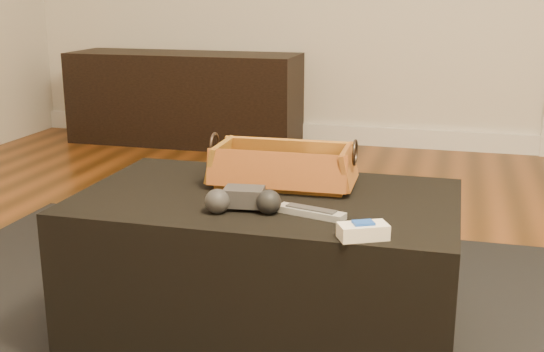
% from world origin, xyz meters
% --- Properties ---
extents(baseboard, '(5.00, 0.04, 0.12)m').
position_xyz_m(baseboard, '(0.00, 2.73, 0.06)').
color(baseboard, white).
rests_on(baseboard, floor).
extents(media_cabinet, '(1.47, 0.45, 0.58)m').
position_xyz_m(media_cabinet, '(-1.38, 2.51, 0.29)').
color(media_cabinet, black).
rests_on(media_cabinet, floor).
extents(area_rug, '(2.60, 2.00, 0.01)m').
position_xyz_m(area_rug, '(-0.16, 0.08, 0.01)').
color(area_rug, black).
rests_on(area_rug, floor).
extents(ottoman, '(1.00, 0.60, 0.42)m').
position_xyz_m(ottoman, '(-0.16, 0.13, 0.22)').
color(ottoman, black).
rests_on(ottoman, area_rug).
extents(tv_remote, '(0.22, 0.07, 0.02)m').
position_xyz_m(tv_remote, '(-0.17, 0.22, 0.46)').
color(tv_remote, black).
rests_on(tv_remote, wicker_basket).
extents(cloth_bundle, '(0.12, 0.09, 0.06)m').
position_xyz_m(cloth_bundle, '(-0.04, 0.27, 0.48)').
color(cloth_bundle, tan).
rests_on(cloth_bundle, wicker_basket).
extents(wicker_basket, '(0.41, 0.22, 0.14)m').
position_xyz_m(wicker_basket, '(-0.15, 0.24, 0.48)').
color(wicker_basket, '#9F6D24').
rests_on(wicker_basket, ottoman).
extents(game_controller, '(0.20, 0.12, 0.06)m').
position_xyz_m(game_controller, '(-0.18, -0.02, 0.46)').
color(game_controller, '#2C2C2E').
rests_on(game_controller, ottoman).
extents(silver_remote, '(0.18, 0.08, 0.02)m').
position_xyz_m(silver_remote, '(-0.02, -0.00, 0.44)').
color(silver_remote, '#A5A8AD').
rests_on(silver_remote, ottoman).
extents(cream_gadget, '(0.12, 0.10, 0.04)m').
position_xyz_m(cream_gadget, '(0.13, -0.13, 0.45)').
color(cream_gadget, white).
rests_on(cream_gadget, ottoman).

